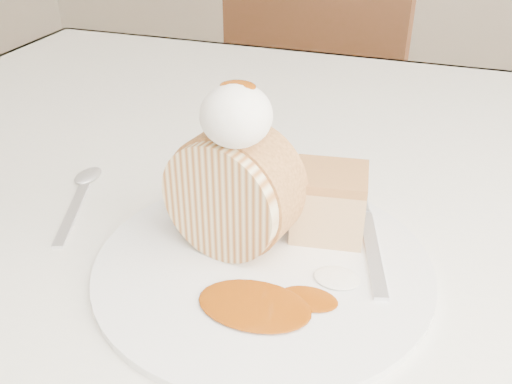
% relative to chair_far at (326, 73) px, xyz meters
% --- Properties ---
extents(table, '(1.40, 0.90, 0.75)m').
position_rel_chair_far_xyz_m(table, '(0.21, -0.87, 0.09)').
color(table, silver).
rests_on(table, ground).
extents(chair_far, '(0.53, 0.53, 0.99)m').
position_rel_chair_far_xyz_m(chair_far, '(0.00, 0.00, 0.00)').
color(chair_far, brown).
rests_on(chair_far, ground).
extents(plate, '(0.34, 0.34, 0.01)m').
position_rel_chair_far_xyz_m(plate, '(0.17, -1.08, 0.19)').
color(plate, white).
rests_on(plate, table).
extents(roulade_slice, '(0.12, 0.08, 0.11)m').
position_rel_chair_far_xyz_m(roulade_slice, '(0.14, -1.06, 0.25)').
color(roulade_slice, beige).
rests_on(roulade_slice, plate).
extents(cake_chunk, '(0.07, 0.07, 0.06)m').
position_rel_chair_far_xyz_m(cake_chunk, '(0.22, -1.01, 0.22)').
color(cake_chunk, '#C5864A').
rests_on(cake_chunk, plate).
extents(whipped_cream, '(0.06, 0.06, 0.05)m').
position_rel_chair_far_xyz_m(whipped_cream, '(0.15, -1.08, 0.33)').
color(whipped_cream, white).
rests_on(whipped_cream, roulade_slice).
extents(caramel_drizzle, '(0.03, 0.02, 0.01)m').
position_rel_chair_far_xyz_m(caramel_drizzle, '(0.15, -1.07, 0.36)').
color(caramel_drizzle, '#823605').
rests_on(caramel_drizzle, whipped_cream).
extents(caramel_pool, '(0.10, 0.07, 0.00)m').
position_rel_chair_far_xyz_m(caramel_pool, '(0.18, -1.14, 0.19)').
color(caramel_pool, '#823605').
rests_on(caramel_pool, plate).
extents(fork, '(0.07, 0.18, 0.00)m').
position_rel_chair_far_xyz_m(fork, '(0.26, -1.04, 0.19)').
color(fork, silver).
rests_on(fork, plate).
extents(spoon, '(0.07, 0.15, 0.00)m').
position_rel_chair_far_xyz_m(spoon, '(-0.04, -1.06, 0.19)').
color(spoon, silver).
rests_on(spoon, table).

